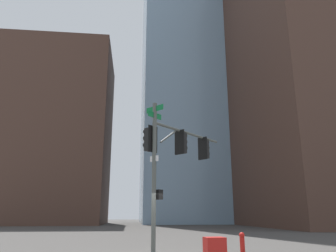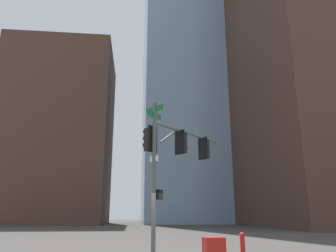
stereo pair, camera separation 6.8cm
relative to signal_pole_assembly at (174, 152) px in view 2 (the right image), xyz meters
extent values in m
cylinder|color=#4C514C|center=(-1.00, 0.95, -1.23)|extent=(0.18, 0.18, 6.38)
cylinder|color=#4C514C|center=(0.74, -0.85, 1.07)|extent=(3.56, 3.69, 0.12)
cylinder|color=#4C514C|center=(-0.37, 0.30, 0.62)|extent=(0.78, 0.81, 0.75)
cube|color=#0F6B33|center=(-1.00, 0.95, 1.71)|extent=(0.72, 0.69, 0.24)
cube|color=#0F6B33|center=(-1.00, 0.95, 1.41)|extent=(0.59, 0.62, 0.24)
cube|color=white|center=(-1.00, 0.95, -0.49)|extent=(0.35, 0.33, 0.24)
cube|color=black|center=(0.34, -0.44, 0.51)|extent=(0.48, 0.48, 1.00)
cube|color=black|center=(0.21, -0.30, 0.51)|extent=(0.42, 0.41, 1.16)
sphere|color=#470A07|center=(0.48, -0.58, 0.81)|extent=(0.20, 0.20, 0.20)
cylinder|color=black|center=(0.52, -0.63, 0.90)|extent=(0.19, 0.19, 0.23)
sphere|color=#F29E0C|center=(0.48, -0.58, 0.51)|extent=(0.20, 0.20, 0.20)
cylinder|color=black|center=(0.52, -0.63, 0.60)|extent=(0.19, 0.19, 0.23)
sphere|color=#0A3819|center=(0.48, -0.58, 0.21)|extent=(0.20, 0.20, 0.20)
cylinder|color=black|center=(0.52, -0.63, 0.30)|extent=(0.19, 0.19, 0.23)
cube|color=black|center=(1.67, -1.82, 0.51)|extent=(0.48, 0.48, 1.00)
cube|color=black|center=(1.54, -1.69, 0.51)|extent=(0.42, 0.41, 1.16)
sphere|color=#470A07|center=(1.81, -1.97, 0.81)|extent=(0.20, 0.20, 0.20)
cylinder|color=black|center=(1.86, -2.02, 0.90)|extent=(0.19, 0.19, 0.23)
sphere|color=#4C330A|center=(1.81, -1.97, 0.51)|extent=(0.20, 0.20, 0.20)
cylinder|color=black|center=(1.86, -2.02, 0.60)|extent=(0.19, 0.19, 0.23)
sphere|color=green|center=(1.81, -1.97, 0.21)|extent=(0.20, 0.20, 0.20)
cylinder|color=black|center=(1.86, -2.02, 0.30)|extent=(0.19, 0.19, 0.23)
cube|color=black|center=(-0.79, 1.15, 0.37)|extent=(0.48, 0.48, 1.00)
cube|color=black|center=(-0.92, 1.02, 0.37)|extent=(0.41, 0.42, 1.16)
sphere|color=#470A07|center=(-0.64, 1.30, 0.67)|extent=(0.20, 0.20, 0.20)
cylinder|color=black|center=(-0.59, 1.34, 0.76)|extent=(0.19, 0.19, 0.23)
sphere|color=#F29E0C|center=(-0.64, 1.30, 0.37)|extent=(0.20, 0.20, 0.20)
cylinder|color=black|center=(-0.59, 1.34, 0.46)|extent=(0.19, 0.19, 0.23)
sphere|color=#0A3819|center=(-0.64, 1.30, 0.07)|extent=(0.20, 0.20, 0.20)
cylinder|color=black|center=(-0.59, 1.34, 0.16)|extent=(0.19, 0.19, 0.23)
cube|color=black|center=(-0.83, 0.78, -1.97)|extent=(0.43, 0.43, 0.40)
cube|color=#EA5914|center=(-0.74, 0.68, -1.97)|extent=(0.20, 0.19, 0.28)
cylinder|color=red|center=(0.85, -3.26, -4.10)|extent=(0.22, 0.22, 0.65)
sphere|color=red|center=(0.85, -3.26, -3.68)|extent=(0.26, 0.26, 0.26)
cylinder|color=red|center=(1.01, -3.26, -4.06)|extent=(0.10, 0.09, 0.09)
cube|color=#4C3328|center=(28.55, -25.41, 22.29)|extent=(24.23, 20.30, 53.41)
cube|color=#4C3328|center=(45.40, 15.70, 11.53)|extent=(17.86, 18.22, 31.90)
cube|color=#7A99B2|center=(54.77, -12.22, 33.98)|extent=(28.77, 24.55, 76.80)
camera|label=1|loc=(-14.42, 1.82, -2.75)|focal=34.58mm
camera|label=2|loc=(-14.43, 1.76, -2.75)|focal=34.58mm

